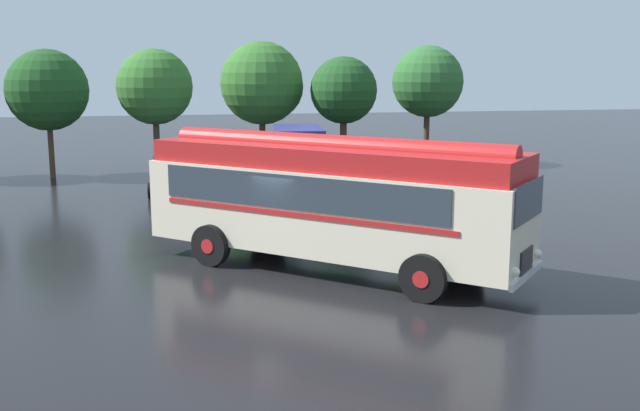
# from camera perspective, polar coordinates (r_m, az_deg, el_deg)

# --- Properties ---
(ground_plane) EXTENTS (120.00, 120.00, 0.00)m
(ground_plane) POSITION_cam_1_polar(r_m,az_deg,el_deg) (19.76, -1.68, -4.62)
(ground_plane) COLOR black
(vintage_bus) EXTENTS (9.17, 8.52, 3.49)m
(vintage_bus) POSITION_cam_1_polar(r_m,az_deg,el_deg) (19.02, 0.89, 0.63)
(vintage_bus) COLOR beige
(vintage_bus) RESTS_ON ground
(car_near_left) EXTENTS (2.11, 4.28, 1.66)m
(car_near_left) POSITION_cam_1_polar(r_m,az_deg,el_deg) (31.36, -11.03, 2.52)
(car_near_left) COLOR navy
(car_near_left) RESTS_ON ground
(car_mid_left) EXTENTS (2.37, 4.39, 1.66)m
(car_mid_left) POSITION_cam_1_polar(r_m,az_deg,el_deg) (30.89, -5.89, 2.54)
(car_mid_left) COLOR #B7BABF
(car_mid_left) RESTS_ON ground
(box_van) EXTENTS (2.70, 5.91, 2.50)m
(box_van) POSITION_cam_1_polar(r_m,az_deg,el_deg) (32.21, -1.55, 3.85)
(box_van) COLOR navy
(box_van) RESTS_ON ground
(tree_left_of_centre) EXTENTS (3.70, 3.70, 5.91)m
(tree_left_of_centre) POSITION_cam_1_polar(r_m,az_deg,el_deg) (36.51, -20.12, 8.17)
(tree_left_of_centre) COLOR #4C3823
(tree_left_of_centre) RESTS_ON ground
(tree_centre) EXTENTS (3.56, 3.56, 5.94)m
(tree_centre) POSITION_cam_1_polar(r_m,az_deg,el_deg) (36.31, -12.60, 8.81)
(tree_centre) COLOR #4C3823
(tree_centre) RESTS_ON ground
(tree_right_of_centre) EXTENTS (4.16, 4.13, 6.34)m
(tree_right_of_centre) POSITION_cam_1_polar(r_m,az_deg,el_deg) (37.89, -4.23, 9.18)
(tree_right_of_centre) COLOR #4C3823
(tree_right_of_centre) RESTS_ON ground
(tree_far_right) EXTENTS (3.29, 3.29, 5.60)m
(tree_far_right) POSITION_cam_1_polar(r_m,az_deg,el_deg) (37.11, 1.76, 8.77)
(tree_far_right) COLOR #4C3823
(tree_far_right) RESTS_ON ground
(tree_extra_right) EXTENTS (3.66, 3.66, 6.16)m
(tree_extra_right) POSITION_cam_1_polar(r_m,az_deg,el_deg) (39.26, 8.11, 9.34)
(tree_extra_right) COLOR #4C3823
(tree_extra_right) RESTS_ON ground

